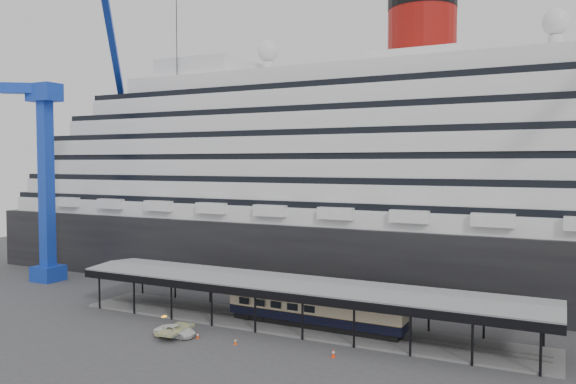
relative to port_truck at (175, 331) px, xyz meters
name	(u,v)px	position (x,y,z in m)	size (l,w,h in m)	color
ground	(274,338)	(9.85, 4.34, -0.63)	(200.00, 200.00, 0.00)	#3B3B3E
cruise_ship	(370,166)	(9.90, 36.34, 17.72)	(130.00, 30.00, 43.90)	black
platform_canopy	(295,306)	(9.85, 9.34, 1.73)	(56.00, 9.18, 5.30)	slate
crane_blue	(53,155)	(-35.27, 14.96, 19.33)	(22.63, 19.19, 47.60)	#193EBC
port_truck	(175,331)	(0.00, 0.00, 0.00)	(2.09, 4.53, 1.26)	white
pullman_carriage	(314,307)	(12.31, 9.34, 1.89)	(21.11, 3.26, 20.66)	black
traffic_cone_left	(198,335)	(2.50, 0.60, -0.29)	(0.46, 0.46, 0.68)	red
traffic_cone_mid	(235,341)	(7.18, 0.71, -0.29)	(0.42, 0.42, 0.69)	#EE490D
traffic_cone_right	(333,353)	(17.69, 1.65, -0.22)	(0.46, 0.46, 0.82)	#F8370D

